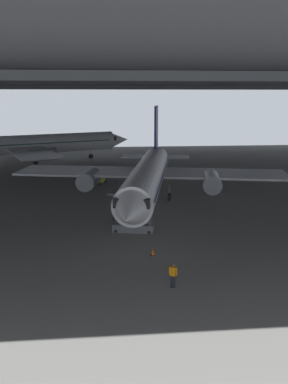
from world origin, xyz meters
TOP-DOWN VIEW (x-y plane):
  - ground_plane at (0.00, 0.00)m, footprint 110.00×110.00m
  - hangar_structure at (-0.05, 13.75)m, footprint 121.00×99.00m
  - airplane_main at (0.45, 3.20)m, footprint 32.00×32.70m
  - boarding_stairs at (-1.82, -5.68)m, footprint 4.18×2.17m
  - crew_worker_near_nose at (0.01, -16.86)m, footprint 0.50×0.36m
  - crew_worker_by_stairs at (-3.46, -2.65)m, footprint 0.29×0.54m
  - airplane_distant at (-15.63, 34.03)m, footprint 32.07×31.97m
  - traffic_cone_orange at (-0.65, -11.46)m, footprint 0.36×0.36m
  - baggage_tug at (-5.21, 14.52)m, footprint 1.96×2.49m

SIDE VIEW (x-z plane):
  - ground_plane at x=0.00m, z-range 0.00..0.00m
  - traffic_cone_orange at x=-0.65m, z-range -0.01..0.59m
  - baggage_tug at x=-5.21m, z-range 0.08..0.98m
  - boarding_stairs at x=-1.82m, z-range -1.51..2.94m
  - crew_worker_near_nose at x=0.01m, z-range 0.11..1.73m
  - crew_worker_by_stairs at x=-3.46m, z-range 0.13..1.90m
  - airplane_main at x=0.45m, z-range -1.96..8.48m
  - airplane_distant at x=-15.63m, z-range -2.01..8.58m
  - hangar_structure at x=-0.05m, z-range 6.73..21.44m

